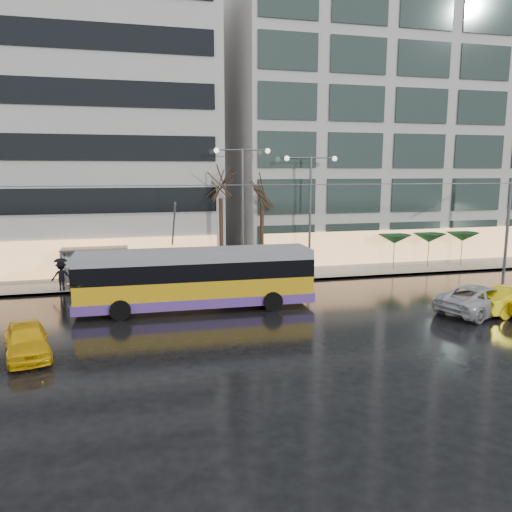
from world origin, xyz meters
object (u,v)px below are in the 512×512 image
object	(u,v)px
trolleybus	(196,280)
bus_shelter	(89,258)
taxi_a	(27,340)
street_lamp_near	(243,195)

from	to	relation	value
trolleybus	bus_shelter	distance (m)	9.28
bus_shelter	taxi_a	xyz separation A→B (m)	(-1.60, -12.49, -1.25)
bus_shelter	taxi_a	bearing A→B (deg)	-97.31
street_lamp_near	taxi_a	xyz separation A→B (m)	(-11.98, -12.60, -5.28)
trolleybus	taxi_a	bearing A→B (deg)	-144.38
street_lamp_near	taxi_a	world-z (taller)	street_lamp_near
trolleybus	street_lamp_near	xyz separation A→B (m)	(4.22, 7.04, 4.36)
trolleybus	taxi_a	world-z (taller)	trolleybus
bus_shelter	street_lamp_near	size ratio (longest dim) A/B	0.47
street_lamp_near	taxi_a	distance (m)	18.18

